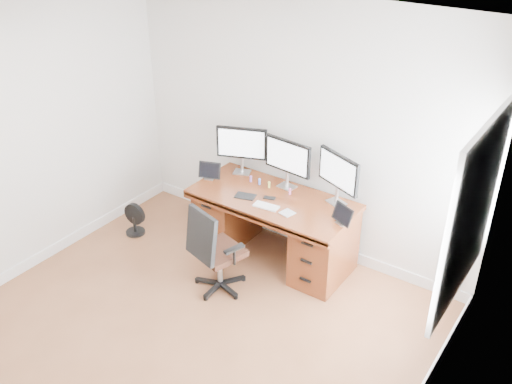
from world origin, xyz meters
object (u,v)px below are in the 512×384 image
Objects in this scene: office_chair at (216,263)px; monitor_center at (288,158)px; desk at (274,225)px; floor_fan at (134,220)px; keyboard at (266,206)px.

office_chair is 1.29m from monitor_center.
monitor_center reaches higher than desk.
desk is at bearing 12.81° from floor_fan.
office_chair is 0.74m from keyboard.
office_chair is 1.42m from floor_fan.
office_chair reaches higher than desk.
monitor_center is 0.57m from keyboard.
monitor_center is (1.56, 0.76, 0.90)m from floor_fan.
office_chair is 2.49× the size of floor_fan.
monitor_center is (0.17, 1.01, 0.78)m from office_chair.
keyboard reaches higher than floor_fan.
floor_fan is at bearing -161.54° from desk.
desk is 1.82× the size of office_chair.
floor_fan is at bearing -174.93° from office_chair.
floor_fan is at bearing -148.14° from monitor_center.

